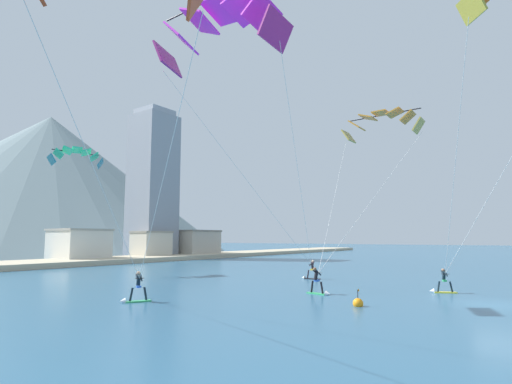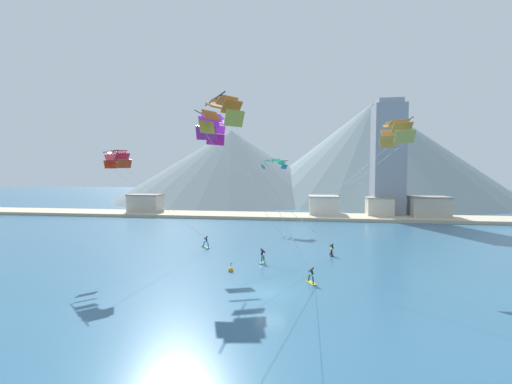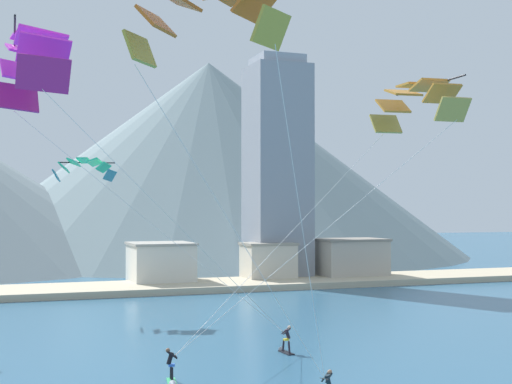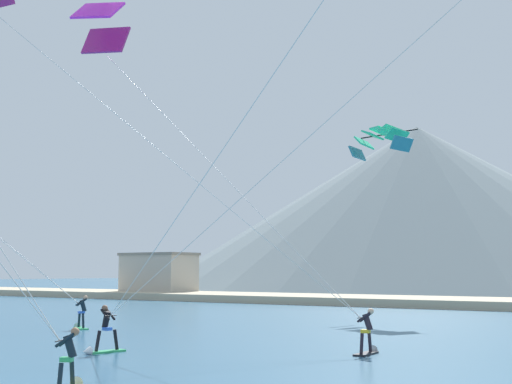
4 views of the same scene
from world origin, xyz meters
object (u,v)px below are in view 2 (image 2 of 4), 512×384
Objects in this scene: kitesurfer_far_left at (262,258)px; parafoil_kite_mid_center at (221,112)px; parafoil_kite_near_lead at (213,126)px; kitesurfer_mid_center at (310,278)px; parafoil_kite_far_left at (395,131)px; kitesurfer_near_lead at (332,251)px; parafoil_kite_near_trail at (117,158)px; race_marker_buoy at (231,270)px; kitesurfer_near_trail at (205,243)px; parafoil_kite_distant_high_outer at (274,163)px.

parafoil_kite_mid_center is (-1.76, -12.18, 14.87)m from kitesurfer_far_left.
parafoil_kite_near_lead is at bearing 107.83° from parafoil_kite_mid_center.
parafoil_kite_far_left reaches higher than kitesurfer_mid_center.
parafoil_kite_mid_center is at bearing -98.20° from kitesurfer_far_left.
kitesurfer_near_lead is 1.02× the size of kitesurfer_mid_center.
parafoil_kite_near_trail is 11.57× the size of race_marker_buoy.
parafoil_kite_near_trail is 18.70m from race_marker_buoy.
kitesurfer_near_trail is 0.15× the size of parafoil_kite_near_trail.
race_marker_buoy is at bearing -60.54° from kitesurfer_near_trail.
kitesurfer_near_trail is at bearing 173.54° from kitesurfer_near_lead.
parafoil_kite_near_lead is at bearing 142.57° from kitesurfer_mid_center.
kitesurfer_far_left is 0.15× the size of parafoil_kite_near_trail.
kitesurfer_near_trail is 25.17m from parafoil_kite_distant_high_outer.
parafoil_kite_far_left is 15.07× the size of race_marker_buoy.
parafoil_kite_distant_high_outer is (5.34, 24.91, -3.95)m from parafoil_kite_near_lead.
kitesurfer_far_left is 17.43m from parafoil_kite_near_lead.
kitesurfer_near_trail is at bearing 48.29° from parafoil_kite_near_trail.
parafoil_kite_distant_high_outer is at bearing 62.15° from parafoil_kite_near_trail.
kitesurfer_far_left is 1.78× the size of race_marker_buoy.
kitesurfer_mid_center is at bearing -103.90° from kitesurfer_near_lead.
parafoil_kite_near_lead is 12.03m from parafoil_kite_near_trail.
kitesurfer_far_left is at bearing 131.10° from kitesurfer_mid_center.
race_marker_buoy is at bearing -166.79° from parafoil_kite_far_left.
kitesurfer_near_lead is at bearing 15.18° from parafoil_kite_near_trail.
parafoil_kite_near_lead reaches higher than parafoil_kite_mid_center.
kitesurfer_near_lead reaches higher than race_marker_buoy.
kitesurfer_mid_center is 17.64m from parafoil_kite_mid_center.
kitesurfer_near_trail is at bearing 119.46° from race_marker_buoy.
parafoil_kite_far_left is at bearing 3.64° from parafoil_kite_near_trail.
parafoil_kite_far_left is (6.26, -4.85, 14.61)m from kitesurfer_near_lead.
race_marker_buoy is at bearing 163.47° from kitesurfer_mid_center.
parafoil_kite_near_lead is 17.99m from race_marker_buoy.
kitesurfer_near_trail is 0.99× the size of kitesurfer_far_left.
parafoil_kite_far_left reaches higher than kitesurfer_near_trail.
parafoil_kite_mid_center is (-7.24, -5.89, 14.97)m from kitesurfer_mid_center.
kitesurfer_near_lead is at bearing 38.58° from race_marker_buoy.
race_marker_buoy is at bearing 97.80° from parafoil_kite_mid_center.
kitesurfer_far_left is at bearing -24.23° from parafoil_kite_near_lead.
race_marker_buoy is (-11.22, -8.95, -0.36)m from kitesurfer_near_lead.
parafoil_kite_distant_high_outer is (-9.61, 22.74, 11.94)m from kitesurfer_near_lead.
parafoil_kite_near_trail is (-10.30, -4.69, -4.07)m from parafoil_kite_near_lead.
kitesurfer_far_left is at bearing 52.62° from race_marker_buoy.
parafoil_kite_near_trail is 18.71m from parafoil_kite_mid_center.
kitesurfer_near_lead is 1.73× the size of race_marker_buoy.
parafoil_kite_near_lead is at bearing -59.47° from kitesurfer_near_trail.
kitesurfer_mid_center is 18.47m from parafoil_kite_far_left.
parafoil_kite_distant_high_outer reaches higher than kitesurfer_near_trail.
race_marker_buoy is at bearing -8.50° from parafoil_kite_near_trail.
race_marker_buoy is (-17.48, -4.10, -14.97)m from parafoil_kite_far_left.
parafoil_kite_near_lead reaches higher than kitesurfer_far_left.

